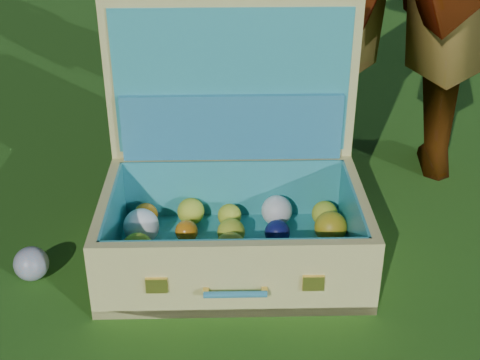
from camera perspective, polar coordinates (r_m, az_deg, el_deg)
ground at (r=1.45m, az=0.94°, el=-10.56°), size 60.00×60.00×0.00m
stray_ball at (r=1.57m, az=-17.39°, el=-6.83°), size 0.08×0.08×0.08m
suitcase at (r=1.54m, az=-0.56°, el=-0.69°), size 0.67×0.54×0.57m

